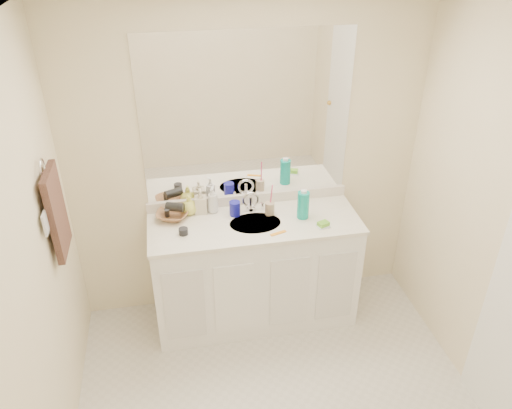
{
  "coord_description": "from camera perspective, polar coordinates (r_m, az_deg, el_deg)",
  "views": [
    {
      "loc": [
        -0.56,
        -1.94,
        2.8
      ],
      "look_at": [
        0.0,
        0.97,
        1.05
      ],
      "focal_mm": 35.0,
      "sensor_mm": 36.0,
      "label": 1
    }
  ],
  "objects": [
    {
      "name": "ceiling",
      "position": [
        2.06,
        5.41,
        19.23
      ],
      "size": [
        2.6,
        2.6,
        0.02
      ],
      "primitive_type": "cube",
      "color": "white",
      "rests_on": "wall_back"
    },
    {
      "name": "soap_bottle_yellow",
      "position": [
        3.66,
        -7.65,
        -0.02
      ],
      "size": [
        0.13,
        0.13,
        0.15
      ],
      "primitive_type": "imported",
      "rotation": [
        0.0,
        0.0,
        0.1
      ],
      "color": "#DEDF56",
      "rests_on": "countertop"
    },
    {
      "name": "backsplash",
      "position": [
        3.78,
        -0.89,
        0.64
      ],
      "size": [
        1.52,
        0.03,
        0.08
      ],
      "primitive_type": "cube",
      "color": "silver",
      "rests_on": "countertop"
    },
    {
      "name": "mirror",
      "position": [
        3.51,
        -0.99,
        9.82
      ],
      "size": [
        1.48,
        0.01,
        1.2
      ],
      "primitive_type": "cube",
      "color": "white",
      "rests_on": "wall_back"
    },
    {
      "name": "soap_dish",
      "position": [
        3.55,
        7.68,
        -2.45
      ],
      "size": [
        0.1,
        0.08,
        0.01
      ],
      "primitive_type": "cube",
      "rotation": [
        0.0,
        0.0,
        0.2
      ],
      "color": "white",
      "rests_on": "countertop"
    },
    {
      "name": "wall_left",
      "position": [
        2.62,
        -25.1,
        -10.55
      ],
      "size": [
        0.02,
        2.6,
        2.4
      ],
      "primitive_type": "cube",
      "color": "#FCEDC5",
      "rests_on": "floor"
    },
    {
      "name": "towel_ring",
      "position": [
        3.07,
        -23.24,
        3.92
      ],
      "size": [
        0.01,
        0.11,
        0.11
      ],
      "primitive_type": "torus",
      "rotation": [
        0.0,
        1.57,
        0.0
      ],
      "color": "silver",
      "rests_on": "wall_left"
    },
    {
      "name": "faucet",
      "position": [
        3.68,
        -0.62,
        0.08
      ],
      "size": [
        0.02,
        0.02,
        0.11
      ],
      "primitive_type": "cylinder",
      "color": "silver",
      "rests_on": "countertop"
    },
    {
      "name": "soap_bottle_white",
      "position": [
        3.65,
        -4.97,
        0.54
      ],
      "size": [
        0.1,
        0.1,
        0.2
      ],
      "primitive_type": "imported",
      "rotation": [
        0.0,
        0.0,
        -0.39
      ],
      "color": "white",
      "rests_on": "countertop"
    },
    {
      "name": "orange_comb",
      "position": [
        3.45,
        2.56,
        -3.28
      ],
      "size": [
        0.12,
        0.06,
        0.0
      ],
      "primitive_type": "cube",
      "rotation": [
        0.0,
        0.0,
        0.31
      ],
      "color": "orange",
      "rests_on": "countertop"
    },
    {
      "name": "mouthwash_bottle",
      "position": [
        3.59,
        5.41,
        -0.06
      ],
      "size": [
        0.1,
        0.1,
        0.2
      ],
      "primitive_type": "cylinder",
      "rotation": [
        0.0,
        0.0,
        0.23
      ],
      "color": "#0DA493",
      "rests_on": "countertop"
    },
    {
      "name": "wall_back",
      "position": [
        3.66,
        -0.96,
        4.56
      ],
      "size": [
        2.6,
        0.02,
        2.4
      ],
      "primitive_type": "cube",
      "color": "#FCEDC5",
      "rests_on": "floor"
    },
    {
      "name": "soap_bottle_cream",
      "position": [
        3.66,
        -6.34,
        0.42
      ],
      "size": [
        0.09,
        0.1,
        0.19
      ],
      "primitive_type": "imported",
      "rotation": [
        0.0,
        0.0,
        -0.1
      ],
      "color": "beige",
      "rests_on": "countertop"
    },
    {
      "name": "blue_mug",
      "position": [
        3.63,
        -2.44,
        -0.45
      ],
      "size": [
        0.09,
        0.09,
        0.11
      ],
      "primitive_type": "cylinder",
      "rotation": [
        0.0,
        0.0,
        0.08
      ],
      "color": "#16179D",
      "rests_on": "countertop"
    },
    {
      "name": "dark_jar",
      "position": [
        3.46,
        -8.3,
        -3.06
      ],
      "size": [
        0.08,
        0.08,
        0.04
      ],
      "primitive_type": "cylinder",
      "rotation": [
        0.0,
        0.0,
        0.22
      ],
      "color": "black",
      "rests_on": "countertop"
    },
    {
      "name": "green_soap",
      "position": [
        3.54,
        7.7,
        -2.19
      ],
      "size": [
        0.09,
        0.08,
        0.03
      ],
      "primitive_type": "cube",
      "rotation": [
        0.0,
        0.0,
        0.38
      ],
      "color": "#6CBD2E",
      "rests_on": "soap_dish"
    },
    {
      "name": "countertop",
      "position": [
        3.58,
        -0.15,
        -2.15
      ],
      "size": [
        1.52,
        0.57,
        0.03
      ],
      "primitive_type": "cube",
      "color": "white",
      "rests_on": "vanity_cabinet"
    },
    {
      "name": "toothbrush",
      "position": [
        3.59,
        1.75,
        0.98
      ],
      "size": [
        0.02,
        0.04,
        0.19
      ],
      "primitive_type": "cylinder",
      "rotation": [
        0.14,
        0.0,
        0.34
      ],
      "color": "#E73C74",
      "rests_on": "tan_cup"
    },
    {
      "name": "vanity_cabinet",
      "position": [
        3.84,
        -0.14,
        -7.69
      ],
      "size": [
        1.5,
        0.55,
        0.85
      ],
      "primitive_type": "cube",
      "color": "white",
      "rests_on": "floor"
    },
    {
      "name": "sink_basin",
      "position": [
        3.57,
        -0.09,
        -2.28
      ],
      "size": [
        0.37,
        0.37,
        0.02
      ],
      "primitive_type": "cylinder",
      "color": "beige",
      "rests_on": "countertop"
    },
    {
      "name": "hair_dryer",
      "position": [
        3.62,
        -9.24,
        -0.28
      ],
      "size": [
        0.14,
        0.11,
        0.06
      ],
      "primitive_type": "cylinder",
      "rotation": [
        0.0,
        1.57,
        -0.37
      ],
      "color": "black",
      "rests_on": "wicker_basket"
    },
    {
      "name": "switch_plate",
      "position": [
        3.01,
        -22.93,
        -2.0
      ],
      "size": [
        0.01,
        0.08,
        0.13
      ],
      "primitive_type": "cube",
      "color": "silver",
      "rests_on": "wall_left"
    },
    {
      "name": "wicker_basket",
      "position": [
        3.65,
        -9.48,
        -1.14
      ],
      "size": [
        0.29,
        0.29,
        0.06
      ],
      "primitive_type": "imported",
      "rotation": [
        0.0,
        0.0,
        -0.33
      ],
      "color": "#925F3A",
      "rests_on": "countertop"
    },
    {
      "name": "tan_cup",
      "position": [
        3.64,
        1.58,
        -0.44
      ],
      "size": [
        0.09,
        0.09,
        0.09
      ],
      "primitive_type": "cylinder",
      "rotation": [
        0.0,
        0.0,
        -0.28
      ],
      "color": "tan",
      "rests_on": "countertop"
    },
    {
      "name": "hand_towel",
      "position": [
        3.2,
        -21.82,
        -0.83
      ],
      "size": [
        0.04,
        0.32,
        0.55
      ],
      "primitive_type": "cube",
      "color": "#301E19",
      "rests_on": "towel_ring"
    }
  ]
}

